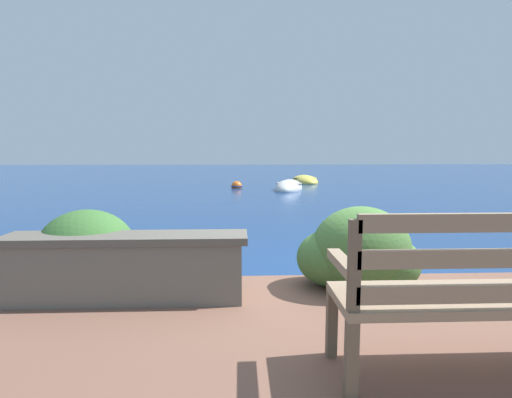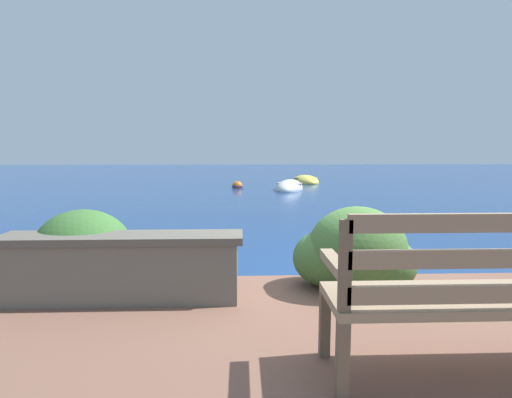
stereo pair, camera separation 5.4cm
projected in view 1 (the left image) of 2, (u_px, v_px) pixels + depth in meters
ground_plane at (330, 296)px, 3.98m from camera, size 80.00×80.00×0.00m
park_bench at (489, 291)px, 2.11m from camera, size 1.62×0.48×0.93m
stone_wall at (127, 267)px, 3.25m from camera, size 1.96×0.39×0.55m
hedge_clump_far_left at (86, 255)px, 3.51m from camera, size 1.05×0.76×0.71m
hedge_clump_left at (359, 253)px, 3.55m from camera, size 1.08×0.78×0.74m
rowboat_nearest at (289, 188)px, 14.97m from camera, size 1.57×2.41×0.68m
rowboat_mid at (305, 181)px, 18.46m from camera, size 1.26×2.43×0.61m
mooring_buoy at (237, 186)px, 15.69m from camera, size 0.46×0.46×0.41m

